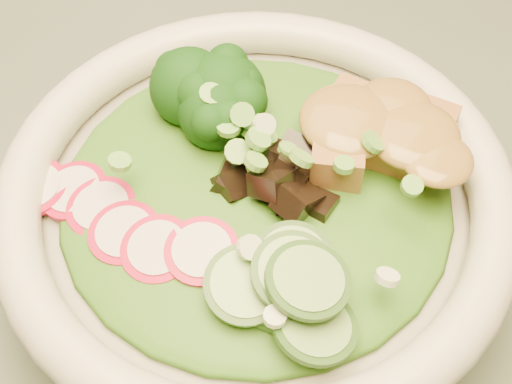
% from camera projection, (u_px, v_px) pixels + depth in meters
% --- Properties ---
extents(dining_table, '(1.20, 0.80, 0.75)m').
position_uv_depth(dining_table, '(44.00, 303.00, 0.56)').
color(dining_table, black).
rests_on(dining_table, ground).
extents(salad_bowl, '(0.30, 0.30, 0.08)m').
position_uv_depth(salad_bowl, '(256.00, 213.00, 0.42)').
color(salad_bowl, beige).
rests_on(salad_bowl, dining_table).
extents(lettuce_bed, '(0.22, 0.22, 0.03)m').
position_uv_depth(lettuce_bed, '(256.00, 191.00, 0.40)').
color(lettuce_bed, '#2A5812').
rests_on(lettuce_bed, salad_bowl).
extents(broccoli_florets, '(0.11, 0.10, 0.05)m').
position_uv_depth(broccoli_florets, '(214.00, 88.00, 0.43)').
color(broccoli_florets, black).
rests_on(broccoli_florets, salad_bowl).
extents(radish_slices, '(0.13, 0.09, 0.02)m').
position_uv_depth(radish_slices, '(130.00, 226.00, 0.38)').
color(radish_slices, '#B20D31').
rests_on(radish_slices, salad_bowl).
extents(cucumber_slices, '(0.10, 0.10, 0.04)m').
position_uv_depth(cucumber_slices, '(301.00, 284.00, 0.35)').
color(cucumber_slices, '#80B665').
rests_on(cucumber_slices, salad_bowl).
extents(mushroom_heap, '(0.10, 0.10, 0.04)m').
position_uv_depth(mushroom_heap, '(279.00, 167.00, 0.39)').
color(mushroom_heap, black).
rests_on(mushroom_heap, salad_bowl).
extents(tofu_cubes, '(0.12, 0.10, 0.04)m').
position_uv_depth(tofu_cubes, '(372.00, 146.00, 0.40)').
color(tofu_cubes, brown).
rests_on(tofu_cubes, salad_bowl).
extents(peanut_sauce, '(0.08, 0.06, 0.02)m').
position_uv_depth(peanut_sauce, '(375.00, 130.00, 0.39)').
color(peanut_sauce, brown).
rests_on(peanut_sauce, tofu_cubes).
extents(scallion_garnish, '(0.21, 0.21, 0.03)m').
position_uv_depth(scallion_garnish, '(256.00, 161.00, 0.38)').
color(scallion_garnish, '#61A439').
rests_on(scallion_garnish, salad_bowl).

